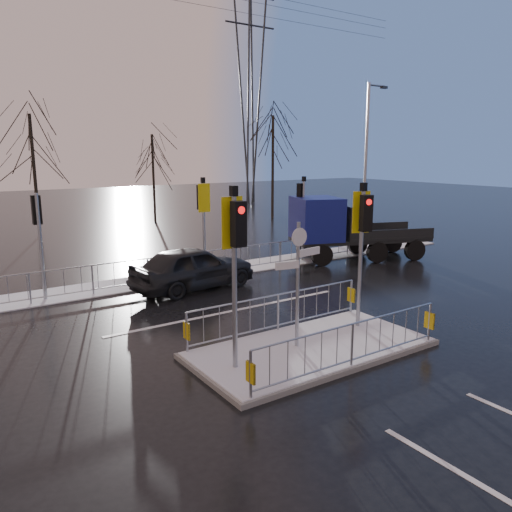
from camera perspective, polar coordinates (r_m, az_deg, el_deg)
ground at (r=12.62m, az=6.31°, el=-10.76°), size 120.00×120.00×0.00m
snow_verge at (r=19.62m, az=-10.14°, el=-2.54°), size 30.00×2.00×0.04m
lane_markings at (r=12.39m, az=7.32°, el=-11.21°), size 8.00×11.38×0.01m
traffic_island at (r=12.48m, az=6.27°, el=-9.10°), size 6.00×3.04×4.15m
far_kerb_fixtures at (r=19.06m, az=-8.82°, el=0.16°), size 18.00×0.65×3.83m
car_far_lane at (r=17.93m, az=-7.18°, el=-1.32°), size 4.77×2.39×1.56m
flatbed_truck at (r=22.69m, az=8.96°, el=3.32°), size 6.57×4.17×2.86m
tree_far_a at (r=31.34m, az=-24.17°, el=10.82°), size 3.75×3.75×7.08m
tree_far_b at (r=35.55m, az=-11.71°, el=10.56°), size 3.25×3.25×6.14m
tree_far_c at (r=36.84m, az=1.94°, el=12.34°), size 4.00×4.00×7.55m
street_lamp_right at (r=25.12m, az=12.56°, el=10.56°), size 1.25×0.18×8.00m
pylon_wires at (r=46.32m, az=-1.88°, el=19.54°), size 70.00×2.38×19.97m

